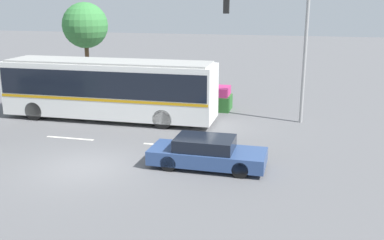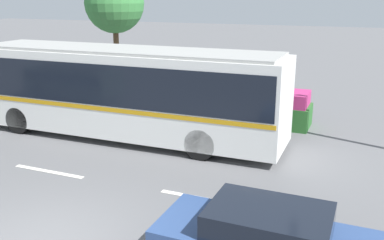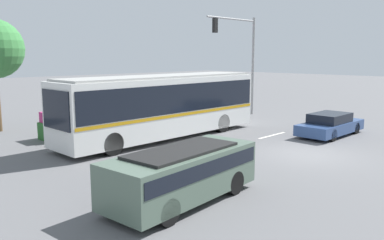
{
  "view_description": "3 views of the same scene",
  "coord_description": "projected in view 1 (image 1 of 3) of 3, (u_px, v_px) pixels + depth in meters",
  "views": [
    {
      "loc": [
        7.89,
        -14.7,
        6.28
      ],
      "look_at": [
        3.63,
        2.58,
        1.46
      ],
      "focal_mm": 41.36,
      "sensor_mm": 36.0,
      "label": 1
    },
    {
      "loc": [
        5.89,
        -5.98,
        4.97
      ],
      "look_at": [
        0.82,
        6.31,
        1.11
      ],
      "focal_mm": 40.22,
      "sensor_mm": 36.0,
      "label": 2
    },
    {
      "loc": [
        -15.15,
        -8.03,
        4.17
      ],
      "look_at": [
        -1.77,
        5.16,
        1.11
      ],
      "focal_mm": 36.85,
      "sensor_mm": 36.0,
      "label": 3
    }
  ],
  "objects": [
    {
      "name": "street_tree_left",
      "position": [
        85.0,
        26.0,
        31.66
      ],
      "size": [
        3.25,
        3.25,
        6.19
      ],
      "color": "brown",
      "rests_on": "ground"
    },
    {
      "name": "lane_stripe_near",
      "position": [
        70.0,
        138.0,
        20.81
      ],
      "size": [
        2.4,
        0.16,
        0.01
      ],
      "primitive_type": "cube",
      "color": "silver",
      "rests_on": "ground"
    },
    {
      "name": "lane_stripe_mid",
      "position": [
        169.0,
        145.0,
        19.78
      ],
      "size": [
        2.4,
        0.16,
        0.01
      ],
      "primitive_type": "cube",
      "color": "silver",
      "rests_on": "ground"
    },
    {
      "name": "sedan_foreground",
      "position": [
        207.0,
        153.0,
        17.11
      ],
      "size": [
        4.5,
        1.79,
        1.2
      ],
      "rotation": [
        0.0,
        0.0,
        -0.01
      ],
      "color": "navy",
      "rests_on": "ground"
    },
    {
      "name": "flowering_hedge",
      "position": [
        144.0,
        95.0,
        27.18
      ],
      "size": [
        10.77,
        1.51,
        1.39
      ],
      "color": "#286028",
      "rests_on": "ground"
    },
    {
      "name": "ground_plane",
      "position": [
        86.0,
        167.0,
        17.24
      ],
      "size": [
        140.0,
        140.0,
        0.0
      ],
      "primitive_type": "plane",
      "color": "#5B5B5E"
    },
    {
      "name": "city_bus",
      "position": [
        109.0,
        86.0,
        23.74
      ],
      "size": [
        11.58,
        2.68,
        3.21
      ],
      "rotation": [
        0.0,
        0.0,
        3.15
      ],
      "color": "silver",
      "rests_on": "ground"
    },
    {
      "name": "traffic_light_pole",
      "position": [
        282.0,
        36.0,
        22.68
      ],
      "size": [
        4.95,
        0.24,
        6.82
      ],
      "rotation": [
        0.0,
        0.0,
        3.14
      ],
      "color": "gray",
      "rests_on": "ground"
    }
  ]
}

